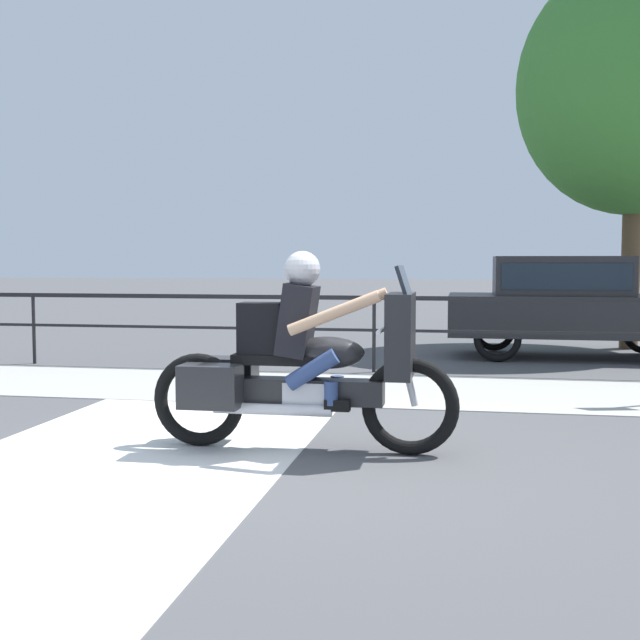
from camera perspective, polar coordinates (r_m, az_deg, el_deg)
ground_plane at (r=6.34m, az=-1.23°, el=-9.81°), size 120.00×120.00×0.00m
sidewalk_band at (r=9.63m, az=2.83°, el=-4.92°), size 44.00×2.40×0.01m
crosswalk_band at (r=6.57m, az=-13.53°, el=-9.41°), size 2.63×6.00×0.01m
fence_railing at (r=11.04m, az=3.87°, el=0.58°), size 36.00×0.05×1.06m
motorcycle at (r=6.47m, az=-1.25°, el=-3.04°), size 2.53×0.76×1.62m
parked_car at (r=13.27m, az=17.29°, el=1.38°), size 3.94×1.69×1.61m
tree_behind_sign at (r=15.25m, az=21.53°, el=15.20°), size 4.00×4.00×6.72m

